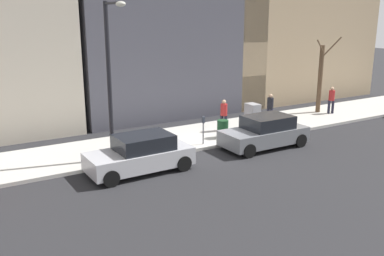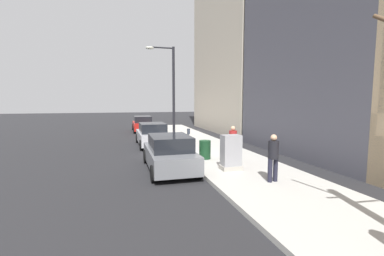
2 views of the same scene
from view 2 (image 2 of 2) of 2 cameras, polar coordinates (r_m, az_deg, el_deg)
The scene contains 11 objects.
ground_plane at distance 12.92m, azimuth -1.69°, elevation -7.22°, with size 120.00×120.00×0.00m, color #232326.
sidewalk at distance 13.51m, azimuth 6.64°, elevation -6.36°, with size 4.00×36.00×0.15m, color #B2AFA8.
parked_car_grey at distance 11.02m, azimuth -5.03°, elevation -5.62°, with size 1.93×4.20×1.52m.
parked_car_silver at distance 17.29m, azimuth -8.81°, elevation -1.48°, with size 1.99×4.23×1.52m.
parked_car_red at distance 25.76m, azimuth -10.93°, elevation 0.88°, with size 1.93×4.20×1.52m.
parking_meter at distance 13.72m, azimuth -0.77°, elevation -2.30°, with size 0.14×0.10×1.35m.
utility_box at distance 10.64m, azimuth 8.64°, elevation -5.46°, with size 0.83×0.61×1.43m.
streetlamp at distance 17.96m, azimuth -4.95°, elevation 9.32°, with size 1.97×0.32×6.50m.
trash_bin at distance 12.55m, azimuth 2.88°, elevation -4.83°, with size 0.56×0.56×0.90m, color #14381E.
pedestrian_midblock at distance 9.34m, azimuth 17.60°, elevation -5.78°, with size 0.40×0.36×1.66m.
pedestrian_far_corner at distance 12.11m, azimuth 9.07°, elevation -2.95°, with size 0.37×0.36×1.66m.
Camera 2 is at (-2.96, -12.23, 2.93)m, focal length 24.00 mm.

